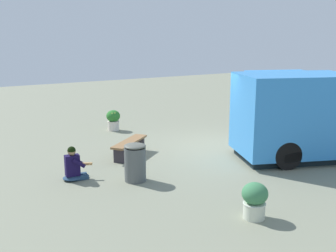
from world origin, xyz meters
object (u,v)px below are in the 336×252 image
Objects in this scene: trash_bin at (135,162)px; planter_flowering_far at (113,119)px; planter_flowering_near at (255,199)px; food_truck at (312,118)px; person_customer at (74,167)px; plaza_bench at (130,145)px.

planter_flowering_far is at bearing -107.41° from trash_bin.
planter_flowering_near is at bearing 109.48° from trash_bin.
food_truck is 5.67× the size of person_customer.
plaza_bench is at bearing -31.43° from food_truck.
person_customer is at bearing -14.14° from food_truck.
person_customer reaches higher than planter_flowering_far.
food_truck is 7.03m from person_customer.
food_truck reaches higher than trash_bin.
trash_bin reaches higher than plaza_bench.
plaza_bench is (0.92, 3.44, -0.06)m from planter_flowering_far.
trash_bin is at bearing -70.52° from planter_flowering_near.
planter_flowering_near is 0.47× the size of plaza_bench.
planter_flowering_near is 0.96× the size of planter_flowering_far.
planter_flowering_near is 8.64m from planter_flowering_far.
plaza_bench is (4.66, -2.85, -0.85)m from food_truck.
trash_bin is (-1.33, 0.86, 0.15)m from person_customer.
person_customer is 0.91× the size of trash_bin.
planter_flowering_near is 0.78× the size of trash_bin.
planter_flowering_near is 5.19m from plaza_bench.
person_customer is 0.56× the size of plaza_bench.
planter_flowering_far is at bearing -105.04° from plaza_bench.
person_customer reaches higher than plaza_bench.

